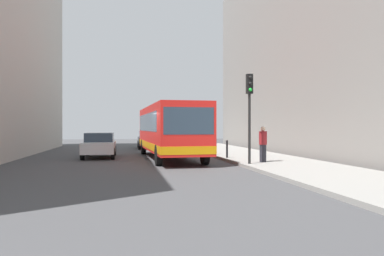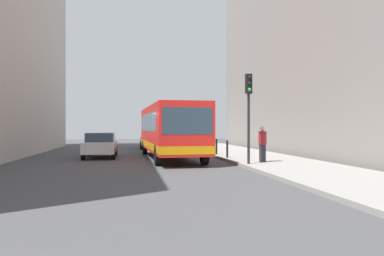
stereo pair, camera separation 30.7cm
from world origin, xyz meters
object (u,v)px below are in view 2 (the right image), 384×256
(car_behind_bus, at_px, (151,139))
(bollard_near, at_px, (227,149))
(bus, at_px, (169,129))
(traffic_light, at_px, (249,101))
(bollard_mid, at_px, (217,147))
(pedestrian_near_signal, at_px, (263,144))
(car_beside_bus, at_px, (101,144))

(car_behind_bus, distance_m, bollard_near, 12.88)
(bus, distance_m, traffic_light, 6.29)
(bollard_mid, relative_size, pedestrian_near_signal, 0.56)
(bollard_mid, bearing_deg, bollard_near, -90.00)
(traffic_light, relative_size, bollard_near, 4.32)
(bollard_mid, bearing_deg, car_behind_bus, 109.66)
(traffic_light, distance_m, bollard_mid, 6.58)
(bollard_near, distance_m, pedestrian_near_signal, 2.98)
(bus, distance_m, car_beside_bus, 4.34)
(car_beside_bus, relative_size, traffic_light, 1.07)
(car_behind_bus, relative_size, traffic_light, 1.08)
(car_behind_bus, distance_m, bollard_mid, 10.37)
(traffic_light, height_order, bollard_mid, traffic_light)
(car_behind_bus, height_order, bollard_near, car_behind_bus)
(bus, distance_m, bollard_near, 3.67)
(bollard_mid, bearing_deg, traffic_light, -89.07)
(bus, xyz_separation_m, car_behind_bus, (-0.50, 10.58, -0.94))
(bollard_mid, height_order, pedestrian_near_signal, pedestrian_near_signal)
(car_beside_bus, bearing_deg, pedestrian_near_signal, 143.57)
(bus, height_order, car_beside_bus, bus)
(pedestrian_near_signal, bearing_deg, car_beside_bus, 105.79)
(bus, bearing_deg, bollard_near, 146.29)
(bollard_mid, distance_m, pedestrian_near_signal, 5.51)
(bus, xyz_separation_m, traffic_light, (3.09, -5.32, 1.28))
(car_beside_bus, height_order, bollard_mid, car_beside_bus)
(traffic_light, distance_m, pedestrian_near_signal, 2.32)
(car_beside_bus, bearing_deg, car_behind_bus, -110.70)
(bollard_near, bearing_deg, traffic_light, -88.37)
(pedestrian_near_signal, bearing_deg, traffic_light, -179.25)
(car_behind_bus, bearing_deg, traffic_light, 103.32)
(bus, xyz_separation_m, bollard_near, (2.99, -1.82, -1.10))
(car_beside_bus, height_order, pedestrian_near_signal, pedestrian_near_signal)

